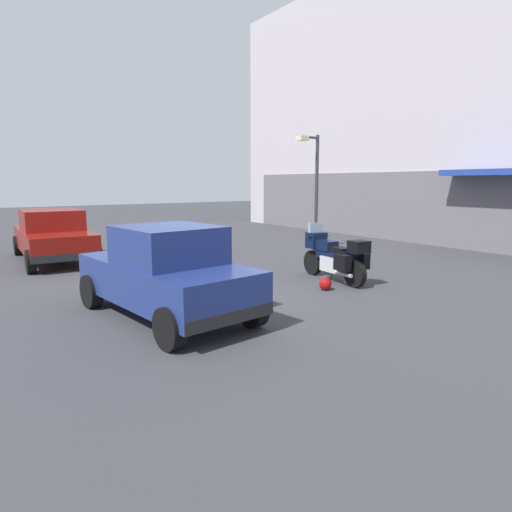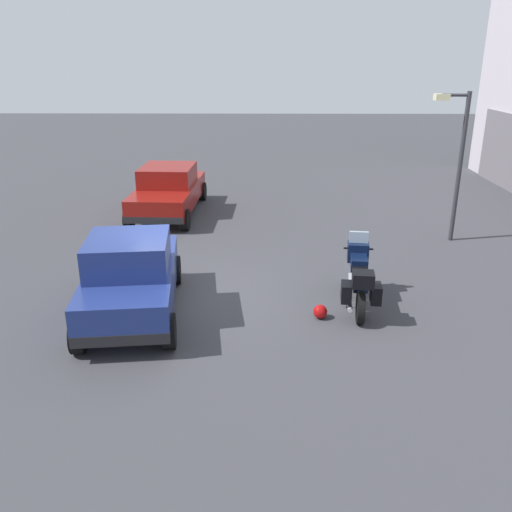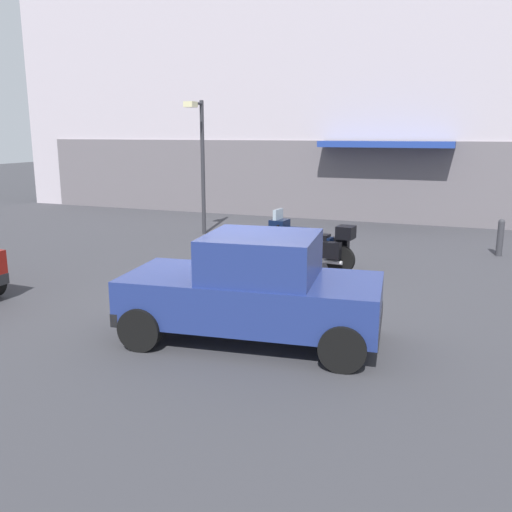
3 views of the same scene
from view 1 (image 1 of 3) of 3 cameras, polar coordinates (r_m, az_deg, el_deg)
ground_plane at (r=9.17m, az=-7.14°, el=-5.64°), size 80.00×80.00×0.00m
motorcycle at (r=10.88m, az=10.02°, el=0.02°), size 2.26×0.85×1.36m
helmet at (r=10.00m, az=8.91°, el=-3.58°), size 0.28×0.28×0.28m
car_hatchback_near at (r=7.95m, az=-11.48°, el=-2.12°), size 4.00×2.17×1.64m
car_sedan_far at (r=14.84m, az=-24.68°, el=2.43°), size 4.63×2.05×1.56m
streetlamp_curbside at (r=16.03m, az=7.39°, el=9.83°), size 0.28×0.94×4.01m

